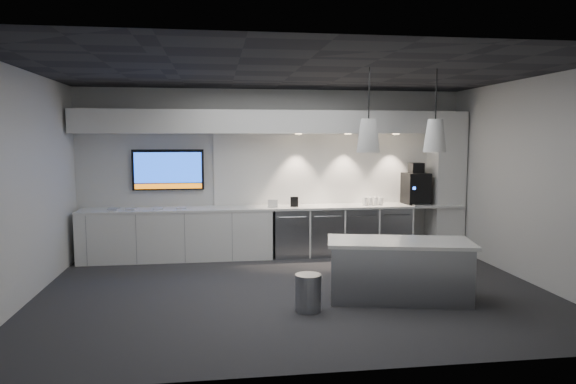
{
  "coord_description": "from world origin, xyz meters",
  "views": [
    {
      "loc": [
        -1.05,
        -6.86,
        2.12
      ],
      "look_at": [
        0.06,
        1.1,
        1.27
      ],
      "focal_mm": 32.0,
      "sensor_mm": 36.0,
      "label": 1
    }
  ],
  "objects": [
    {
      "name": "wall_back",
      "position": [
        0.0,
        2.5,
        1.5
      ],
      "size": [
        7.0,
        0.0,
        7.0
      ],
      "primitive_type": "plane",
      "rotation": [
        1.57,
        0.0,
        0.0
      ],
      "color": "silver",
      "rests_on": "floor"
    },
    {
      "name": "column",
      "position": [
        3.2,
        2.2,
        1.3
      ],
      "size": [
        0.55,
        0.55,
        2.6
      ],
      "primitive_type": "cube",
      "color": "white",
      "rests_on": "floor"
    },
    {
      "name": "tray_a",
      "position": [
        -2.81,
        2.13,
        0.91
      ],
      "size": [
        0.18,
        0.18,
        0.02
      ],
      "primitive_type": "cube",
      "rotation": [
        0.0,
        0.0,
        -0.16
      ],
      "color": "#B4B4B4",
      "rests_on": "back_counter"
    },
    {
      "name": "fridge_unit_a",
      "position": [
        0.25,
        2.17,
        0.42
      ],
      "size": [
        0.6,
        0.61,
        0.85
      ],
      "primitive_type": "cube",
      "color": "gray",
      "rests_on": "floor"
    },
    {
      "name": "soffit",
      "position": [
        0.0,
        2.2,
        2.4
      ],
      "size": [
        6.9,
        0.6,
        0.4
      ],
      "primitive_type": "cube",
      "color": "white",
      "rests_on": "wall_back"
    },
    {
      "name": "fridge_unit_d",
      "position": [
        2.14,
        2.17,
        0.42
      ],
      "size": [
        0.6,
        0.61,
        0.85
      ],
      "primitive_type": "cube",
      "color": "gray",
      "rests_on": "floor"
    },
    {
      "name": "back_counter",
      "position": [
        0.0,
        2.17,
        0.88
      ],
      "size": [
        6.8,
        0.65,
        0.04
      ],
      "primitive_type": "cube",
      "color": "white",
      "rests_on": "left_base_cabinets"
    },
    {
      "name": "pendant_left",
      "position": [
        0.86,
        -0.54,
        2.15
      ],
      "size": [
        0.3,
        0.3,
        1.12
      ],
      "color": "white",
      "rests_on": "ceiling"
    },
    {
      "name": "tray_c",
      "position": [
        -2.06,
        2.1,
        0.91
      ],
      "size": [
        0.19,
        0.19,
        0.02
      ],
      "primitive_type": "cube",
      "rotation": [
        0.0,
        0.0,
        0.19
      ],
      "color": "#B4B4B4",
      "rests_on": "back_counter"
    },
    {
      "name": "backsplash",
      "position": [
        1.2,
        2.48,
        1.55
      ],
      "size": [
        4.6,
        0.03,
        1.3
      ],
      "primitive_type": "cube",
      "color": "white",
      "rests_on": "wall_back"
    },
    {
      "name": "island",
      "position": [
        1.3,
        -0.54,
        0.4
      ],
      "size": [
        1.99,
        1.19,
        0.79
      ],
      "rotation": [
        0.0,
        0.0,
        -0.22
      ],
      "color": "gray",
      "rests_on": "floor"
    },
    {
      "name": "wall_tv",
      "position": [
        -1.9,
        2.45,
        1.56
      ],
      "size": [
        1.25,
        0.07,
        0.72
      ],
      "color": "black",
      "rests_on": "wall_back"
    },
    {
      "name": "wall_right",
      "position": [
        3.5,
        0.0,
        1.5
      ],
      "size": [
        0.0,
        7.0,
        7.0
      ],
      "primitive_type": "plane",
      "rotation": [
        1.57,
        0.0,
        -1.57
      ],
      "color": "silver",
      "rests_on": "floor"
    },
    {
      "name": "sign_white",
      "position": [
        -0.07,
        2.07,
        0.97
      ],
      "size": [
        0.18,
        0.06,
        0.14
      ],
      "primitive_type": "cube",
      "rotation": [
        0.0,
        0.0,
        -0.24
      ],
      "color": "white",
      "rests_on": "back_counter"
    },
    {
      "name": "tray_b",
      "position": [
        -2.52,
        2.09,
        0.91
      ],
      "size": [
        0.16,
        0.16,
        0.02
      ],
      "primitive_type": "cube",
      "rotation": [
        0.0,
        0.0,
        -0.03
      ],
      "color": "#B4B4B4",
      "rests_on": "back_counter"
    },
    {
      "name": "wall_front",
      "position": [
        0.0,
        -2.5,
        1.5
      ],
      "size": [
        7.0,
        0.0,
        7.0
      ],
      "primitive_type": "plane",
      "rotation": [
        -1.57,
        0.0,
        0.0
      ],
      "color": "silver",
      "rests_on": "floor"
    },
    {
      "name": "sign_black",
      "position": [
        0.32,
        2.1,
        0.99
      ],
      "size": [
        0.14,
        0.02,
        0.18
      ],
      "primitive_type": "cube",
      "rotation": [
        0.0,
        0.0,
        -0.03
      ],
      "color": "black",
      "rests_on": "back_counter"
    },
    {
      "name": "fridge_unit_b",
      "position": [
        0.88,
        2.17,
        0.42
      ],
      "size": [
        0.6,
        0.61,
        0.85
      ],
      "primitive_type": "cube",
      "color": "gray",
      "rests_on": "floor"
    },
    {
      "name": "left_base_cabinets",
      "position": [
        -1.75,
        2.17,
        0.43
      ],
      "size": [
        3.3,
        0.63,
        0.86
      ],
      "primitive_type": "cube",
      "color": "white",
      "rests_on": "floor"
    },
    {
      "name": "coffee_machine",
      "position": [
        2.62,
        2.2,
        1.21
      ],
      "size": [
        0.43,
        0.6,
        0.77
      ],
      "rotation": [
        0.0,
        0.0,
        0.02
      ],
      "color": "black",
      "rests_on": "back_counter"
    },
    {
      "name": "bin",
      "position": [
        0.04,
        -0.81,
        0.23
      ],
      "size": [
        0.35,
        0.35,
        0.46
      ],
      "primitive_type": "cylinder",
      "rotation": [
        0.0,
        0.0,
        -0.09
      ],
      "color": "gray",
      "rests_on": "floor"
    },
    {
      "name": "cup_cluster",
      "position": [
        1.77,
        2.15,
        0.97
      ],
      "size": [
        0.37,
        0.17,
        0.15
      ],
      "primitive_type": null,
      "color": "white",
      "rests_on": "back_counter"
    },
    {
      "name": "wall_left",
      "position": [
        -3.5,
        0.0,
        1.5
      ],
      "size": [
        0.0,
        7.0,
        7.0
      ],
      "primitive_type": "plane",
      "rotation": [
        1.57,
        0.0,
        1.57
      ],
      "color": "silver",
      "rests_on": "floor"
    },
    {
      "name": "ceiling",
      "position": [
        0.0,
        0.0,
        3.0
      ],
      "size": [
        7.0,
        7.0,
        0.0
      ],
      "primitive_type": "plane",
      "rotation": [
        3.14,
        0.0,
        0.0
      ],
      "color": "black",
      "rests_on": "wall_back"
    },
    {
      "name": "floor",
      "position": [
        0.0,
        0.0,
        0.0
      ],
      "size": [
        7.0,
        7.0,
        0.0
      ],
      "primitive_type": "plane",
      "color": "#2B2B2D",
      "rests_on": "ground"
    },
    {
      "name": "fridge_unit_c",
      "position": [
        1.51,
        2.17,
        0.42
      ],
      "size": [
        0.6,
        0.61,
        0.85
      ],
      "primitive_type": "cube",
      "color": "gray",
      "rests_on": "floor"
    },
    {
      "name": "tray_d",
      "position": [
        -1.67,
        2.14,
        0.91
      ],
      "size": [
        0.19,
        0.19,
        0.02
      ],
      "primitive_type": "cube",
      "rotation": [
        0.0,
        0.0,
        0.19
      ],
      "color": "#B4B4B4",
      "rests_on": "back_counter"
    },
    {
      "name": "pendant_right",
      "position": [
        1.75,
        -0.54,
        2.15
      ],
      "size": [
        0.3,
        0.3,
        1.12
      ],
      "color": "white",
      "rests_on": "ceiling"
    }
  ]
}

